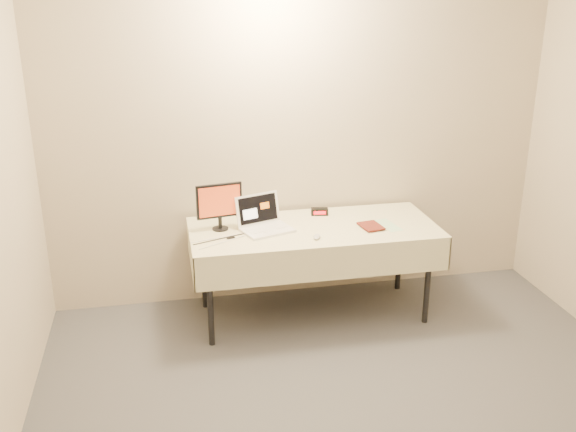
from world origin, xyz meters
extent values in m
cube|color=#C4B49D|center=(0.00, 2.50, 1.35)|extent=(4.00, 0.10, 2.70)
cylinder|color=black|center=(-0.82, 1.75, 0.34)|extent=(0.04, 0.04, 0.69)
cylinder|color=black|center=(0.82, 1.75, 0.34)|extent=(0.04, 0.04, 0.69)
cylinder|color=black|center=(-0.82, 2.34, 0.34)|extent=(0.04, 0.04, 0.69)
cylinder|color=black|center=(0.82, 2.34, 0.34)|extent=(0.04, 0.04, 0.69)
cube|color=gray|center=(0.00, 2.04, 0.71)|extent=(1.80, 0.75, 0.04)
cube|color=beige|center=(0.00, 2.04, 0.73)|extent=(1.86, 0.81, 0.01)
cube|color=beige|center=(0.00, 1.64, 0.60)|extent=(1.86, 0.01, 0.25)
cube|color=beige|center=(0.00, 2.45, 0.60)|extent=(1.86, 0.01, 0.25)
cube|color=beige|center=(-0.93, 2.04, 0.60)|extent=(0.01, 0.81, 0.25)
cube|color=beige|center=(0.93, 2.04, 0.60)|extent=(0.01, 0.81, 0.25)
cube|color=white|center=(-0.36, 2.02, 0.75)|extent=(0.42, 0.35, 0.02)
cube|color=white|center=(-0.41, 2.16, 0.87)|extent=(0.35, 0.18, 0.23)
cube|color=black|center=(-0.41, 2.16, 0.87)|extent=(0.31, 0.15, 0.19)
cylinder|color=black|center=(-0.69, 2.14, 0.74)|extent=(0.14, 0.14, 0.01)
cube|color=black|center=(-0.69, 2.14, 0.79)|extent=(0.03, 0.02, 0.09)
cube|color=black|center=(-0.69, 2.14, 0.96)|extent=(0.34, 0.08, 0.26)
cube|color=#CE4218|center=(-0.69, 2.14, 0.96)|extent=(0.30, 0.06, 0.22)
imported|color=maroon|center=(0.34, 1.93, 0.84)|extent=(0.15, 0.04, 0.20)
cube|color=black|center=(0.11, 2.29, 0.77)|extent=(0.14, 0.08, 0.06)
cube|color=#FF0C12|center=(0.10, 2.27, 0.77)|extent=(0.09, 0.02, 0.02)
ellipsoid|color=silver|center=(-0.03, 1.82, 0.75)|extent=(0.08, 0.11, 0.02)
cube|color=#B9E9BC|center=(0.56, 1.97, 0.74)|extent=(0.15, 0.29, 0.00)
cube|color=black|center=(-0.64, 1.94, 0.74)|extent=(0.06, 0.03, 0.01)
camera|label=1|loc=(-1.09, -2.33, 2.46)|focal=40.00mm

